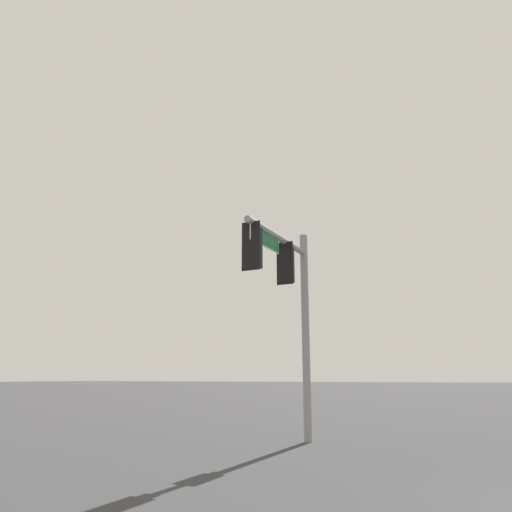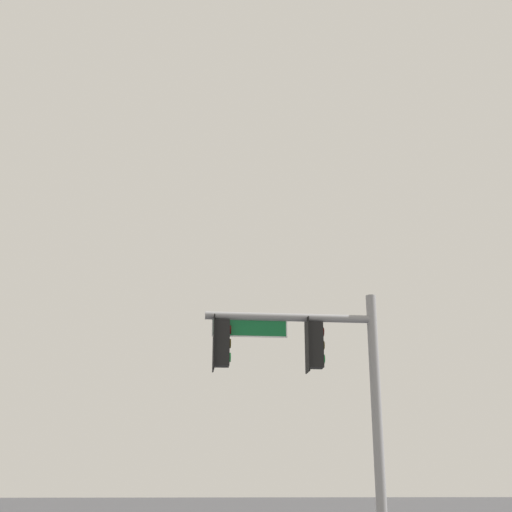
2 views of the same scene
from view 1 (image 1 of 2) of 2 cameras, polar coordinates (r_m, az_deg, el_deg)
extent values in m
cylinder|color=gray|center=(16.09, 5.70, -8.85)|extent=(0.25, 0.25, 6.50)
cylinder|color=gray|center=(14.69, 2.63, 2.07)|extent=(4.08, 0.26, 0.19)
cube|color=black|center=(14.90, 3.31, -0.80)|extent=(0.04, 0.52, 1.30)
cube|color=black|center=(15.07, 3.60, -0.95)|extent=(0.37, 0.33, 1.10)
cylinder|color=black|center=(15.22, 3.56, 1.29)|extent=(0.04, 0.04, 0.12)
cylinder|color=#340503|center=(15.33, 3.87, 0.11)|extent=(0.03, 0.22, 0.22)
cylinder|color=#392D05|center=(15.25, 3.89, -1.09)|extent=(0.03, 0.22, 0.22)
cylinder|color=green|center=(15.19, 3.91, -2.31)|extent=(0.03, 0.22, 0.22)
cube|color=black|center=(12.93, -0.59, 1.19)|extent=(0.04, 0.52, 1.30)
cube|color=black|center=(13.09, -0.21, 0.99)|extent=(0.37, 0.33, 1.10)
cylinder|color=black|center=(13.26, -0.21, 3.54)|extent=(0.04, 0.04, 0.12)
cylinder|color=#340503|center=(13.35, 0.17, 2.17)|extent=(0.03, 0.22, 0.22)
cylinder|color=#392D05|center=(13.27, 0.17, 0.80)|extent=(0.03, 0.22, 0.22)
cylinder|color=green|center=(13.19, 0.17, -0.59)|extent=(0.03, 0.22, 0.22)
cube|color=#0F602D|center=(13.77, 1.03, 1.91)|extent=(1.75, 0.07, 0.37)
cube|color=white|center=(13.77, 1.03, 1.91)|extent=(1.81, 0.06, 0.43)
camera|label=2|loc=(15.12, 73.33, -3.93)|focal=50.00mm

